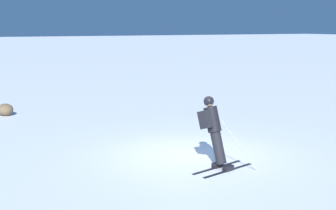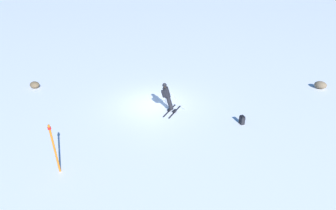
# 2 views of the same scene
# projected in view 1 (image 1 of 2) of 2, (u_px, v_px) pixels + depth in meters

# --- Properties ---
(ground_plane) EXTENTS (300.00, 300.00, 0.00)m
(ground_plane) POSITION_uv_depth(u_px,v_px,m) (192.00, 155.00, 12.86)
(ground_plane) COLOR white
(skier) EXTENTS (1.25, 1.78, 1.82)m
(skier) POSITION_uv_depth(u_px,v_px,m) (214.00, 128.00, 11.61)
(skier) COLOR black
(skier) RESTS_ON ground
(exposed_boulder_1) EXTENTS (0.73, 0.62, 0.47)m
(exposed_boulder_1) POSITION_uv_depth(u_px,v_px,m) (5.00, 110.00, 18.48)
(exposed_boulder_1) COLOR brown
(exposed_boulder_1) RESTS_ON ground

